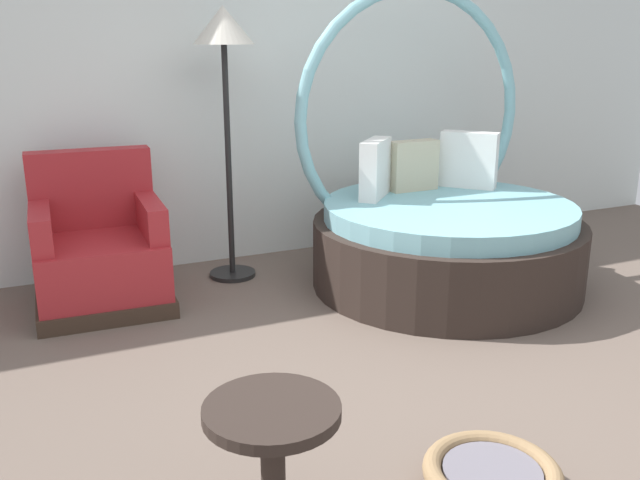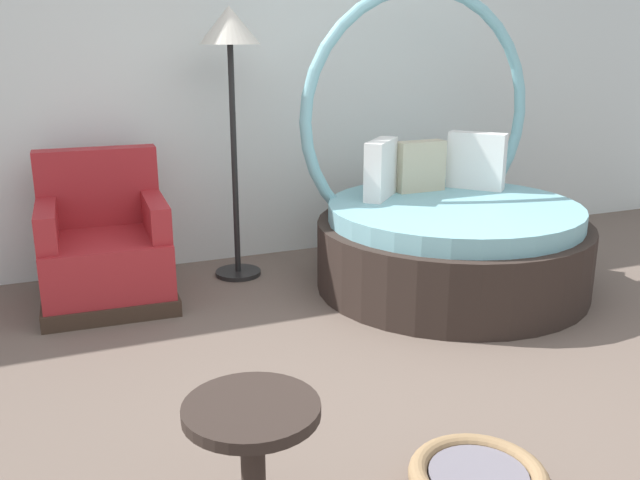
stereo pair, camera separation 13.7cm
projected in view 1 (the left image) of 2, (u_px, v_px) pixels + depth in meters
ground_plane at (434, 396)px, 3.25m from camera, size 8.00×8.00×0.02m
back_wall at (255, 76)px, 5.03m from camera, size 8.00×0.12×2.70m
round_daybed at (442, 227)px, 4.64m from camera, size 1.80×1.80×1.98m
red_armchair at (100, 253)px, 4.29m from camera, size 0.83×0.83×0.94m
pet_basket at (492, 478)px, 2.52m from camera, size 0.51×0.51×0.13m
side_table at (272, 432)px, 2.17m from camera, size 0.44×0.44×0.52m
floor_lamp at (224, 52)px, 4.43m from camera, size 0.40×0.40×1.82m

